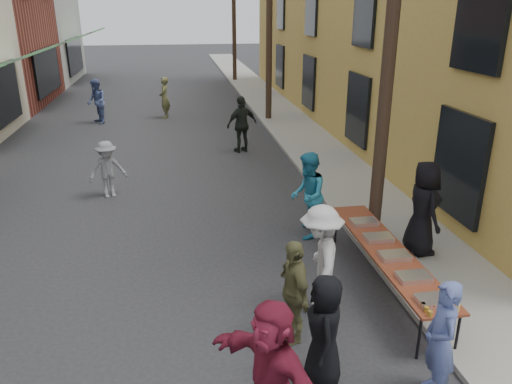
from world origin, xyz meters
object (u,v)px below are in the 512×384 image
object	(u,v)px
serving_table	(387,252)
catering_tray_sausage	(434,300)
utility_pole_near	(393,17)
utility_pole_mid	(269,10)
server	(423,208)
guest_front_c	(307,196)
utility_pole_far	(234,8)
guest_front_a	(324,331)

from	to	relation	value
serving_table	catering_tray_sausage	xyz separation A→B (m)	(-0.00, -1.65, 0.08)
utility_pole_near	utility_pole_mid	world-z (taller)	same
utility_pole_near	catering_tray_sausage	distance (m)	5.08
server	guest_front_c	bearing A→B (deg)	55.94
utility_pole_far	server	distance (m)	25.01
utility_pole_mid	catering_tray_sausage	size ratio (longest dim) A/B	18.00
utility_pole_far	guest_front_a	xyz separation A→B (m)	(-2.24, -27.86, -3.72)
catering_tray_sausage	utility_pole_near	bearing A→B (deg)	81.72
utility_pole_near	server	distance (m)	3.60
guest_front_a	serving_table	bearing A→B (deg)	149.62
utility_pole_near	guest_front_c	xyz separation A→B (m)	(-1.32, 0.51, -3.57)
utility_pole_mid	guest_front_c	world-z (taller)	utility_pole_mid
utility_pole_near	guest_front_c	distance (m)	3.84
serving_table	utility_pole_far	bearing A→B (deg)	88.89
guest_front_c	server	xyz separation A→B (m)	(1.96, -1.28, 0.11)
guest_front_a	guest_front_c	size ratio (longest dim) A/B	0.84
server	utility_pole_mid	bearing A→B (deg)	1.83
guest_front_c	serving_table	bearing A→B (deg)	35.48
guest_front_a	server	xyz separation A→B (m)	(2.89, 3.09, 0.26)
utility_pole_far	serving_table	world-z (taller)	utility_pole_far
utility_pole_far	guest_front_a	distance (m)	28.19
utility_pole_far	serving_table	size ratio (longest dim) A/B	2.25
utility_pole_mid	guest_front_a	xyz separation A→B (m)	(-2.24, -15.86, -3.72)
utility_pole_near	utility_pole_far	xyz separation A→B (m)	(0.00, 24.00, 0.00)
utility_pole_far	guest_front_c	size ratio (longest dim) A/B	4.83
server	serving_table	bearing A→B (deg)	130.63
utility_pole_far	guest_front_c	xyz separation A→B (m)	(-1.32, -23.49, -3.57)
catering_tray_sausage	server	world-z (taller)	server
utility_pole_mid	utility_pole_near	bearing A→B (deg)	-90.00
utility_pole_far	serving_table	distance (m)	26.07
guest_front_a	utility_pole_mid	bearing A→B (deg)	-178.38
serving_table	catering_tray_sausage	world-z (taller)	catering_tray_sausage
guest_front_c	utility_pole_near	bearing A→B (deg)	84.68
serving_table	guest_front_a	world-z (taller)	guest_front_a
utility_pole_mid	server	size ratio (longest dim) A/B	4.80
utility_pole_far	guest_front_a	bearing A→B (deg)	-94.60
guest_front_a	guest_front_c	distance (m)	4.47
utility_pole_far	utility_pole_mid	bearing A→B (deg)	-90.00
utility_pole_mid	catering_tray_sausage	bearing A→B (deg)	-91.86
utility_pole_near	utility_pole_far	size ratio (longest dim) A/B	1.00
server	utility_pole_far	bearing A→B (deg)	0.43
utility_pole_far	utility_pole_near	bearing A→B (deg)	-90.00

